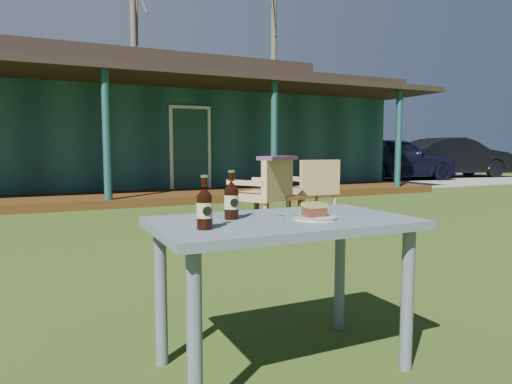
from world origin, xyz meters
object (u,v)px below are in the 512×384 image
cola_bottle_far (205,208)px  side_table (278,201)px  car_near (393,159)px  cafe_table (283,240)px  car_far (453,158)px  armchair_right (314,185)px  cake_slice (314,209)px  cola_bottle_near (231,200)px  armchair_left (266,190)px  plate (315,217)px

cola_bottle_far → side_table: cola_bottle_far is taller
car_near → cafe_table: bearing=142.4°
car_far → armchair_right: car_far is taller
car_far → cake_slice: (-12.44, -10.28, 0.05)m
cafe_table → cola_bottle_near: (-0.22, 0.09, 0.19)m
cake_slice → armchair_left: bearing=67.1°
cola_bottle_near → car_near: bearing=45.3°
cake_slice → plate: bearing=-105.3°
armchair_right → side_table: 0.94m
car_far → armchair_right: size_ratio=4.96×
cafe_table → armchair_right: (2.71, 4.04, -0.12)m
cola_bottle_near → cola_bottle_far: 0.28m
plate → side_table: (1.76, 3.70, -0.39)m
cola_bottle_near → armchair_right: (2.94, 3.95, -0.32)m
cola_bottle_near → cake_slice: bearing=-23.5°
car_near → cake_slice: car_near is taller
cake_slice → cafe_table: bearing=153.9°
cola_bottle_near → plate: bearing=-25.2°
armchair_right → plate: bearing=-122.1°
armchair_left → armchair_right: armchair_left is taller
plate → armchair_left: size_ratio=0.23×
cafe_table → armchair_left: 3.91m
car_near → car_far: 3.10m
cola_bottle_far → armchair_right: bearing=52.9°
car_near → armchair_right: (-6.78, -5.86, -0.22)m
cola_bottle_near → armchair_left: bearing=61.4°
car_near → plate: bearing=143.0°
car_near → cola_bottle_near: size_ratio=18.54×
cafe_table → cake_slice: 0.21m
cola_bottle_far → car_far: bearing=38.5°
car_near → armchair_left: size_ratio=4.68×
armchair_right → side_table: (-0.83, -0.42, -0.15)m
car_far → cola_bottle_far: 16.59m
car_near → cafe_table: car_near is taller
cola_bottle_far → armchair_right: 5.21m
armchair_left → armchair_right: 1.18m
armchair_right → cola_bottle_near: bearing=-126.6°
cake_slice → armchair_right: size_ratio=0.10×
cafe_table → cola_bottle_near: 0.31m
plate → armchair_right: (2.59, 4.12, -0.23)m
car_near → cola_bottle_far: car_near is taller
car_near → plate: (-9.36, -9.98, 0.01)m
cake_slice → armchair_left: 3.92m
car_near → plate: 13.68m
cafe_table → armchair_left: armchair_left is taller
cafe_table → plate: 0.18m
plate → cake_slice: size_ratio=2.22×
cafe_table → armchair_left: bearing=65.0°
cola_bottle_near → side_table: bearing=59.1°
cola_bottle_far → side_table: size_ratio=0.37×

